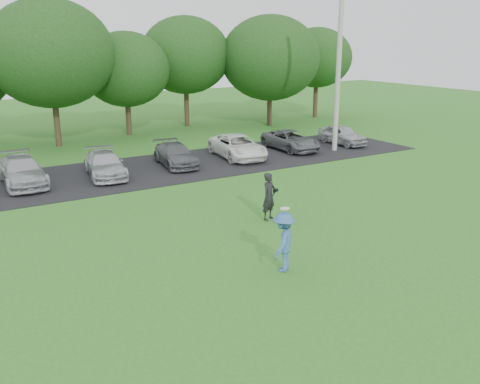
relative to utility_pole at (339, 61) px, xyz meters
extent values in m
plane|color=#2D7320|center=(-11.52, -11.86, -5.09)|extent=(100.00, 100.00, 0.00)
cube|color=black|center=(-11.52, 1.14, -5.08)|extent=(32.00, 6.50, 0.03)
cylinder|color=#AEADA8|center=(0.00, 0.00, 0.00)|extent=(0.28, 0.28, 10.19)
imported|color=#3A67A5|center=(-12.30, -12.04, -4.22)|extent=(1.28, 1.20, 1.74)
cylinder|color=white|center=(-12.27, -12.02, -3.24)|extent=(0.27, 0.27, 0.07)
imported|color=black|center=(-10.16, -8.15, -4.22)|extent=(0.75, 0.62, 1.75)
cube|color=black|center=(-9.98, -8.33, -3.96)|extent=(0.17, 0.14, 0.10)
imported|color=#AAACB1|center=(-17.02, 1.47, -4.44)|extent=(1.80, 4.34, 1.25)
imported|color=#B3B5BB|center=(-13.38, 0.98, -4.49)|extent=(2.16, 4.17, 1.16)
imported|color=#53565A|center=(-9.57, 1.30, -4.51)|extent=(2.04, 4.01, 1.12)
imported|color=white|center=(-5.88, 1.23, -4.45)|extent=(2.54, 4.63, 1.23)
imported|color=slate|center=(-2.17, 1.38, -4.50)|extent=(1.89, 4.07, 1.13)
imported|color=#B5B8BD|center=(1.55, 1.10, -4.48)|extent=(1.48, 3.48, 1.17)
cylinder|color=#38281C|center=(-13.52, 9.74, -3.74)|extent=(0.36, 0.36, 2.70)
ellipsoid|color=#214C19|center=(-13.52, 9.74, 0.39)|extent=(7.42, 7.42, 6.31)
cylinder|color=#38281C|center=(-8.52, 11.14, -3.99)|extent=(0.36, 0.36, 2.20)
ellipsoid|color=#214C19|center=(-8.52, 11.14, -0.73)|extent=(5.76, 5.76, 4.90)
cylinder|color=#38281C|center=(-3.52, 12.54, -3.74)|extent=(0.36, 0.36, 2.70)
ellipsoid|color=#214C19|center=(-3.52, 12.54, 0.04)|extent=(6.50, 6.50, 5.53)
cylinder|color=#38281C|center=(1.98, 9.74, -3.99)|extent=(0.36, 0.36, 2.20)
ellipsoid|color=#214C19|center=(1.98, 9.74, -0.18)|extent=(7.24, 7.24, 6.15)
cylinder|color=#38281C|center=(7.48, 11.14, -3.74)|extent=(0.36, 0.36, 2.70)
ellipsoid|color=#214C19|center=(7.48, 11.14, -0.30)|extent=(5.58, 5.58, 4.74)
camera|label=1|loc=(-20.64, -23.47, 1.38)|focal=40.00mm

